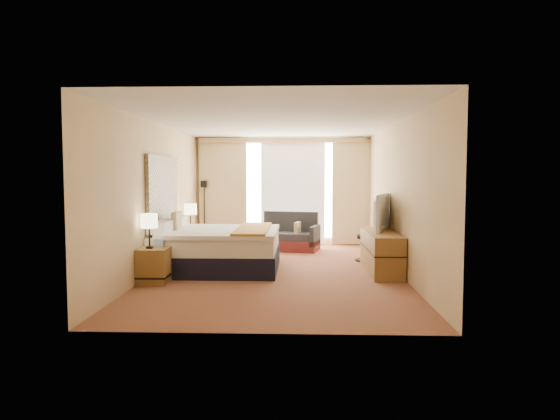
{
  "coord_description": "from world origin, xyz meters",
  "views": [
    {
      "loc": [
        0.38,
        -8.69,
        1.68
      ],
      "look_at": [
        0.05,
        0.4,
        1.05
      ],
      "focal_mm": 32.0,
      "sensor_mm": 36.0,
      "label": 1
    }
  ],
  "objects_px": {
    "media_dresser": "(381,252)",
    "bed": "(217,248)",
    "floor_lamp": "(204,199)",
    "television": "(376,212)",
    "loveseat": "(288,237)",
    "nightstand_left": "(154,265)",
    "nightstand_right": "(189,244)",
    "lamp_right": "(190,210)",
    "desk_chair": "(371,238)",
    "lamp_left": "(149,222)"
  },
  "relations": [
    {
      "from": "bed",
      "to": "nightstand_left",
      "type": "bearing_deg",
      "value": -125.28
    },
    {
      "from": "nightstand_left",
      "to": "television",
      "type": "relative_size",
      "value": 0.49
    },
    {
      "from": "lamp_right",
      "to": "nightstand_left",
      "type": "bearing_deg",
      "value": -90.43
    },
    {
      "from": "television",
      "to": "desk_chair",
      "type": "bearing_deg",
      "value": 16.94
    },
    {
      "from": "media_dresser",
      "to": "lamp_right",
      "type": "relative_size",
      "value": 3.31
    },
    {
      "from": "nightstand_right",
      "to": "desk_chair",
      "type": "relative_size",
      "value": 0.55
    },
    {
      "from": "media_dresser",
      "to": "floor_lamp",
      "type": "xyz_separation_m",
      "value": [
        -3.73,
        3.3,
        0.75
      ]
    },
    {
      "from": "media_dresser",
      "to": "lamp_right",
      "type": "height_order",
      "value": "lamp_right"
    },
    {
      "from": "lamp_right",
      "to": "loveseat",
      "type": "bearing_deg",
      "value": 25.87
    },
    {
      "from": "loveseat",
      "to": "lamp_left",
      "type": "xyz_separation_m",
      "value": [
        -2.08,
        -3.6,
        0.69
      ]
    },
    {
      "from": "floor_lamp",
      "to": "television",
      "type": "relative_size",
      "value": 1.37
    },
    {
      "from": "desk_chair",
      "to": "lamp_right",
      "type": "relative_size",
      "value": 1.85
    },
    {
      "from": "media_dresser",
      "to": "nightstand_right",
      "type": "bearing_deg",
      "value": 158.6
    },
    {
      "from": "nightstand_left",
      "to": "desk_chair",
      "type": "bearing_deg",
      "value": 30.13
    },
    {
      "from": "floor_lamp",
      "to": "lamp_right",
      "type": "height_order",
      "value": "floor_lamp"
    },
    {
      "from": "media_dresser",
      "to": "bed",
      "type": "distance_m",
      "value": 2.89
    },
    {
      "from": "nightstand_right",
      "to": "television",
      "type": "distance_m",
      "value": 3.91
    },
    {
      "from": "media_dresser",
      "to": "bed",
      "type": "height_order",
      "value": "bed"
    },
    {
      "from": "floor_lamp",
      "to": "lamp_right",
      "type": "distance_m",
      "value": 1.79
    },
    {
      "from": "lamp_right",
      "to": "lamp_left",
      "type": "bearing_deg",
      "value": -91.55
    },
    {
      "from": "floor_lamp",
      "to": "desk_chair",
      "type": "relative_size",
      "value": 1.55
    },
    {
      "from": "bed",
      "to": "loveseat",
      "type": "distance_m",
      "value": 2.69
    },
    {
      "from": "nightstand_right",
      "to": "nightstand_left",
      "type": "bearing_deg",
      "value": -90.0
    },
    {
      "from": "nightstand_left",
      "to": "nightstand_right",
      "type": "height_order",
      "value": "same"
    },
    {
      "from": "nightstand_left",
      "to": "loveseat",
      "type": "distance_m",
      "value": 4.08
    },
    {
      "from": "nightstand_left",
      "to": "lamp_right",
      "type": "xyz_separation_m",
      "value": [
        0.02,
        2.57,
        0.7
      ]
    },
    {
      "from": "loveseat",
      "to": "desk_chair",
      "type": "height_order",
      "value": "desk_chair"
    },
    {
      "from": "nightstand_left",
      "to": "floor_lamp",
      "type": "relative_size",
      "value": 0.35
    },
    {
      "from": "desk_chair",
      "to": "television",
      "type": "xyz_separation_m",
      "value": [
        -0.02,
        -0.82,
        0.58
      ]
    },
    {
      "from": "bed",
      "to": "desk_chair",
      "type": "distance_m",
      "value": 3.03
    },
    {
      "from": "floor_lamp",
      "to": "media_dresser",
      "type": "bearing_deg",
      "value": -41.5
    },
    {
      "from": "nightstand_right",
      "to": "lamp_right",
      "type": "distance_m",
      "value": 0.7
    },
    {
      "from": "nightstand_left",
      "to": "media_dresser",
      "type": "relative_size",
      "value": 0.31
    },
    {
      "from": "lamp_left",
      "to": "lamp_right",
      "type": "relative_size",
      "value": 0.99
    },
    {
      "from": "bed",
      "to": "desk_chair",
      "type": "xyz_separation_m",
      "value": [
        2.86,
        0.99,
        0.07
      ]
    },
    {
      "from": "lamp_left",
      "to": "loveseat",
      "type": "bearing_deg",
      "value": 60.0
    },
    {
      "from": "nightstand_right",
      "to": "media_dresser",
      "type": "bearing_deg",
      "value": -21.4
    },
    {
      "from": "bed",
      "to": "television",
      "type": "distance_m",
      "value": 2.92
    },
    {
      "from": "floor_lamp",
      "to": "television",
      "type": "distance_m",
      "value": 4.77
    },
    {
      "from": "nightstand_left",
      "to": "lamp_left",
      "type": "xyz_separation_m",
      "value": [
        -0.05,
        -0.06,
        0.69
      ]
    },
    {
      "from": "floor_lamp",
      "to": "desk_chair",
      "type": "distance_m",
      "value": 4.37
    },
    {
      "from": "nightstand_right",
      "to": "television",
      "type": "relative_size",
      "value": 0.49
    },
    {
      "from": "nightstand_right",
      "to": "lamp_right",
      "type": "height_order",
      "value": "lamp_right"
    },
    {
      "from": "nightstand_right",
      "to": "lamp_left",
      "type": "bearing_deg",
      "value": -91.16
    },
    {
      "from": "desk_chair",
      "to": "floor_lamp",
      "type": "bearing_deg",
      "value": 156.17
    },
    {
      "from": "nightstand_left",
      "to": "desk_chair",
      "type": "relative_size",
      "value": 0.55
    },
    {
      "from": "nightstand_right",
      "to": "bed",
      "type": "distance_m",
      "value": 1.58
    },
    {
      "from": "lamp_left",
      "to": "television",
      "type": "bearing_deg",
      "value": 20.28
    },
    {
      "from": "media_dresser",
      "to": "lamp_left",
      "type": "relative_size",
      "value": 3.33
    },
    {
      "from": "loveseat",
      "to": "television",
      "type": "bearing_deg",
      "value": -39.64
    }
  ]
}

